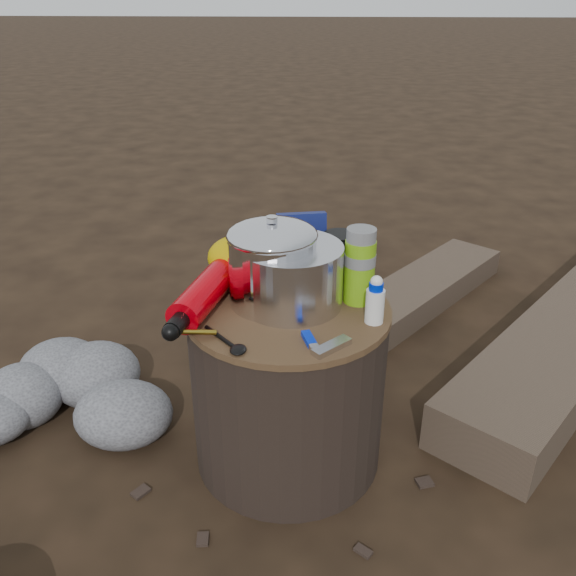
# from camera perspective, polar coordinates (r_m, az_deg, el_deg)

# --- Properties ---
(ground) EXTENTS (60.00, 60.00, 0.00)m
(ground) POSITION_cam_1_polar(r_m,az_deg,el_deg) (1.61, -0.00, -15.50)
(ground) COLOR black
(ground) RESTS_ON ground
(stump) EXTENTS (0.47, 0.47, 0.43)m
(stump) POSITION_cam_1_polar(r_m,az_deg,el_deg) (1.47, -0.00, -9.26)
(stump) COLOR black
(stump) RESTS_ON ground
(rock_ring) EXTENTS (0.46, 1.01, 0.20)m
(rock_ring) POSITION_cam_1_polar(r_m,az_deg,el_deg) (1.56, -25.06, -15.06)
(rock_ring) COLOR slate
(rock_ring) RESTS_ON ground
(log_small) EXTENTS (0.90, 1.07, 0.10)m
(log_small) POSITION_cam_1_polar(r_m,az_deg,el_deg) (2.22, 10.81, -1.43)
(log_small) COLOR #44362A
(log_small) RESTS_ON ground
(foil_windscreen) EXTENTS (0.23, 0.23, 0.14)m
(foil_windscreen) POSITION_cam_1_polar(r_m,az_deg,el_deg) (1.34, 0.31, 1.20)
(foil_windscreen) COLOR silver
(foil_windscreen) RESTS_ON stump
(camping_pot) EXTENTS (0.20, 0.20, 0.20)m
(camping_pot) POSITION_cam_1_polar(r_m,az_deg,el_deg) (1.34, -1.50, 2.41)
(camping_pot) COLOR silver
(camping_pot) RESTS_ON stump
(fuel_bottle) EXTENTS (0.13, 0.32, 0.07)m
(fuel_bottle) POSITION_cam_1_polar(r_m,az_deg,el_deg) (1.34, -8.13, -0.65)
(fuel_bottle) COLOR #CD000B
(fuel_bottle) RESTS_ON stump
(thermos) EXTENTS (0.07, 0.07, 0.18)m
(thermos) POSITION_cam_1_polar(r_m,az_deg,el_deg) (1.36, 6.89, 2.10)
(thermos) COLOR #6DAD12
(thermos) RESTS_ON stump
(travel_mug) EXTENTS (0.08, 0.08, 0.12)m
(travel_mug) POSITION_cam_1_polar(r_m,az_deg,el_deg) (1.47, 4.98, 2.99)
(travel_mug) COLOR black
(travel_mug) RESTS_ON stump
(stuff_sack) EXTENTS (0.16, 0.13, 0.11)m
(stuff_sack) POSITION_cam_1_polar(r_m,az_deg,el_deg) (1.48, -4.65, 2.93)
(stuff_sack) COLOR #C29D01
(stuff_sack) RESTS_ON stump
(food_pouch) EXTENTS (0.13, 0.05, 0.16)m
(food_pouch) POSITION_cam_1_polar(r_m,az_deg,el_deg) (1.50, 1.32, 4.27)
(food_pouch) COLOR navy
(food_pouch) RESTS_ON stump
(lighter) EXTENTS (0.04, 0.07, 0.01)m
(lighter) POSITION_cam_1_polar(r_m,az_deg,el_deg) (1.22, 2.04, -4.91)
(lighter) COLOR #0020C2
(lighter) RESTS_ON stump
(multitool) EXTENTS (0.08, 0.08, 0.01)m
(multitool) POSITION_cam_1_polar(r_m,az_deg,el_deg) (1.20, 4.21, -5.64)
(multitool) COLOR silver
(multitool) RESTS_ON stump
(spork) EXTENTS (0.11, 0.11, 0.01)m
(spork) POSITION_cam_1_polar(r_m,az_deg,el_deg) (1.24, -6.45, -4.72)
(spork) COLOR black
(spork) RESTS_ON stump
(squeeze_bottle) EXTENTS (0.04, 0.04, 0.10)m
(squeeze_bottle) POSITION_cam_1_polar(r_m,az_deg,el_deg) (1.29, 8.35, -1.34)
(squeeze_bottle) COLOR white
(squeeze_bottle) RESTS_ON stump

